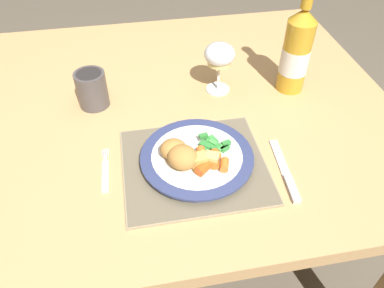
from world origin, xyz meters
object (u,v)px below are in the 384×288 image
at_px(wine_glass, 220,57).
at_px(drinking_cup, 92,89).
at_px(dining_table, 159,130).
at_px(fork, 105,173).
at_px(dinner_plate, 197,158).
at_px(bottle, 296,52).
at_px(table_knife, 286,175).

distance_m(wine_glass, drinking_cup, 0.33).
bearing_deg(dining_table, wine_glass, 12.04).
bearing_deg(fork, dinner_plate, -1.40).
xyz_separation_m(fork, drinking_cup, (-0.02, 0.25, 0.05)).
bearing_deg(drinking_cup, bottle, -2.13).
distance_m(table_knife, drinking_cup, 0.52).
relative_size(dinner_plate, drinking_cup, 2.61).
height_order(dining_table, dinner_plate, dinner_plate).
bearing_deg(drinking_cup, fork, -84.82).
distance_m(dining_table, wine_glass, 0.26).
relative_size(table_knife, drinking_cup, 1.96).
relative_size(dining_table, bottle, 4.30).
bearing_deg(dining_table, drinking_cup, 169.10).
bearing_deg(drinking_cup, table_knife, -39.21).
height_order(dining_table, fork, fork).
relative_size(fork, table_knife, 0.69).
bearing_deg(fork, table_knife, -11.28).
xyz_separation_m(dining_table, drinking_cup, (-0.16, 0.03, 0.14)).
distance_m(fork, table_knife, 0.38).
bearing_deg(drinking_cup, dinner_plate, -49.30).
bearing_deg(bottle, drinking_cup, 177.87).
bearing_deg(dining_table, bottle, 1.67).
height_order(dinner_plate, bottle, bottle).
xyz_separation_m(dining_table, wine_glass, (0.17, 0.04, 0.19)).
xyz_separation_m(table_knife, wine_glass, (-0.07, 0.33, 0.10)).
distance_m(dinner_plate, fork, 0.20).
height_order(dining_table, drinking_cup, drinking_cup).
bearing_deg(drinking_cup, dining_table, -10.90).
height_order(dining_table, table_knife, table_knife).
height_order(wine_glass, drinking_cup, wine_glass).
bearing_deg(table_knife, drinking_cup, 140.79).
relative_size(dinner_plate, table_knife, 1.33).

